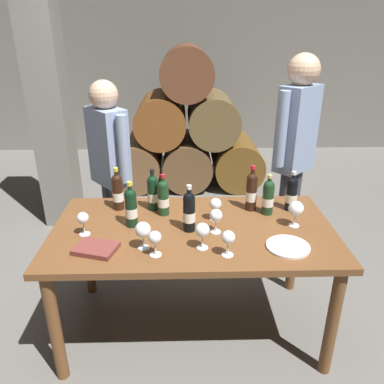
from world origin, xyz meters
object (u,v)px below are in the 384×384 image
(wine_glass_3, at_px, (155,238))
(wine_glass_6, at_px, (216,205))
(dining_table, at_px, (193,241))
(wine_glass_1, at_px, (296,209))
(wine_bottle_1, at_px, (131,207))
(tasting_notebook, at_px, (96,249))
(wine_glass_4, at_px, (202,231))
(sommelier_presenting, at_px, (295,146))
(wine_bottle_0, at_px, (189,211))
(wine_bottle_2, at_px, (268,197))
(wine_bottle_4, at_px, (118,191))
(wine_bottle_7, at_px, (163,197))
(wine_glass_0, at_px, (228,238))
(wine_glass_7, at_px, (216,216))
(taster_seated_left, at_px, (110,164))
(wine_bottle_5, at_px, (292,193))
(wine_bottle_6, at_px, (153,192))
(wine_glass_5, at_px, (83,219))
(wine_glass_2, at_px, (143,230))
(serving_plate, at_px, (288,247))
(wine_bottle_3, at_px, (252,191))

(wine_glass_3, xyz_separation_m, wine_glass_6, (0.35, 0.39, 0.00))
(dining_table, bearing_deg, wine_glass_1, 0.79)
(wine_bottle_1, bearing_deg, tasting_notebook, -120.26)
(wine_glass_4, height_order, sommelier_presenting, sommelier_presenting)
(wine_bottle_0, xyz_separation_m, wine_bottle_2, (0.51, 0.21, -0.01))
(dining_table, distance_m, wine_bottle_4, 0.60)
(wine_bottle_7, xyz_separation_m, wine_glass_0, (0.36, -0.49, -0.02))
(wine_glass_7, distance_m, taster_seated_left, 1.08)
(wine_bottle_5, height_order, wine_glass_4, wine_bottle_5)
(wine_bottle_6, height_order, wine_glass_4, wine_bottle_6)
(wine_bottle_6, bearing_deg, wine_glass_5, -139.58)
(wine_bottle_1, relative_size, wine_bottle_5, 1.07)
(wine_bottle_2, bearing_deg, wine_bottle_7, 179.14)
(wine_bottle_1, bearing_deg, sommelier_presenting, 31.18)
(wine_bottle_6, bearing_deg, wine_glass_4, -58.67)
(wine_bottle_2, bearing_deg, wine_glass_7, -146.33)
(sommelier_presenting, bearing_deg, wine_bottle_6, -155.28)
(wine_bottle_6, distance_m, wine_glass_1, 0.91)
(wine_glass_6, bearing_deg, wine_bottle_1, -173.30)
(wine_bottle_0, bearing_deg, wine_bottle_5, 20.87)
(wine_glass_2, bearing_deg, wine_bottle_1, 109.88)
(wine_glass_0, xyz_separation_m, wine_glass_3, (-0.38, 0.01, -0.00))
(wine_bottle_7, relative_size, wine_glass_2, 1.72)
(wine_glass_5, bearing_deg, wine_glass_1, 3.21)
(wine_bottle_6, relative_size, sommelier_presenting, 0.17)
(wine_glass_2, xyz_separation_m, serving_plate, (0.79, -0.01, -0.11))
(wine_glass_5, relative_size, wine_glass_6, 0.96)
(wine_glass_7, height_order, serving_plate, wine_glass_7)
(wine_bottle_6, height_order, taster_seated_left, taster_seated_left)
(wine_bottle_6, distance_m, wine_glass_2, 0.49)
(tasting_notebook, bearing_deg, wine_glass_2, 20.74)
(wine_bottle_0, distance_m, wine_bottle_2, 0.55)
(wine_bottle_0, xyz_separation_m, wine_glass_1, (0.64, 0.03, -0.01))
(wine_glass_7, bearing_deg, wine_bottle_4, 151.79)
(wine_bottle_0, height_order, wine_bottle_1, wine_bottle_0)
(wine_glass_2, height_order, tasting_notebook, wine_glass_2)
(wine_bottle_5, height_order, tasting_notebook, wine_bottle_5)
(wine_bottle_4, height_order, wine_bottle_7, wine_bottle_4)
(wine_bottle_3, distance_m, wine_glass_6, 0.29)
(wine_bottle_2, distance_m, wine_bottle_6, 0.75)
(wine_bottle_3, relative_size, wine_glass_1, 1.87)
(wine_bottle_6, bearing_deg, wine_glass_1, -16.27)
(wine_glass_1, bearing_deg, wine_bottle_7, 167.20)
(dining_table, xyz_separation_m, wine_glass_2, (-0.28, -0.22, 0.20))
(serving_plate, bearing_deg, wine_glass_2, 178.92)
(wine_glass_5, bearing_deg, wine_bottle_3, 16.65)
(dining_table, relative_size, wine_glass_3, 11.76)
(wine_glass_0, xyz_separation_m, wine_glass_7, (-0.04, 0.25, 0.00))
(wine_glass_6, bearing_deg, wine_bottle_5, 14.63)
(wine_bottle_6, bearing_deg, wine_glass_3, -85.14)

